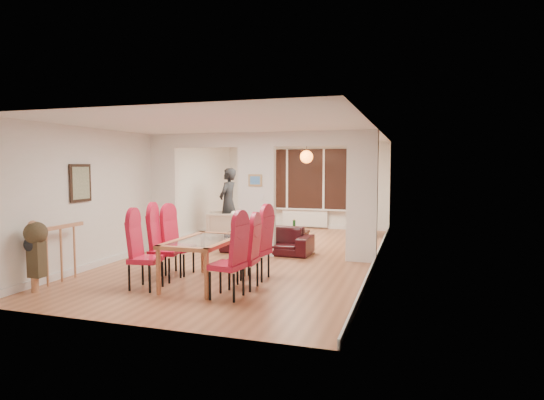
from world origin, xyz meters
The scene contains 24 objects.
floor centered at (0.00, 0.00, 0.00)m, with size 5.00×9.00×0.01m, color #A76643.
room_walls centered at (0.00, 0.00, 1.30)m, with size 5.00×9.00×2.60m, color silver, non-canonical shape.
divider_wall centered at (0.00, 0.00, 1.30)m, with size 5.00×0.18×2.60m, color white.
bay_window_blinds centered at (0.00, 4.44, 1.50)m, with size 3.00×0.08×1.80m, color black.
radiator centered at (0.00, 4.40, 0.30)m, with size 1.40×0.08×0.50m, color white.
pendant_light centered at (0.30, 3.30, 2.15)m, with size 0.36×0.36×0.36m, color orange.
stair_newel centered at (-2.25, -3.20, 0.55)m, with size 0.40×1.20×1.10m, color #B97B55, non-canonical shape.
wall_poster centered at (-2.47, -2.40, 1.60)m, with size 0.04×0.52×0.67m, color gray.
pillar_photo centered at (0.00, -0.10, 1.60)m, with size 0.30×0.03×0.25m, color #4C8CD8.
dining_table centered at (0.00, -2.52, 0.37)m, with size 0.88×1.57×0.74m, color #A25F3C, non-canonical shape.
dining_chair_la centered at (-0.75, -3.04, 0.55)m, with size 0.44×0.44×1.10m, color #AB112C, non-canonical shape.
dining_chair_lb centered at (-0.76, -2.45, 0.57)m, with size 0.45×0.45×1.13m, color #AB112C, non-canonical shape.
dining_chair_lc centered at (-0.73, -2.02, 0.54)m, with size 0.43×0.43×1.09m, color #AB112C, non-canonical shape.
dining_chair_ra centered at (0.63, -3.10, 0.56)m, with size 0.45×0.45×1.12m, color #AB112C, non-canonical shape.
dining_chair_rb centered at (0.68, -2.55, 0.52)m, with size 0.42×0.42×1.05m, color #AB112C, non-canonical shape.
dining_chair_rc centered at (0.65, -1.95, 0.56)m, with size 0.45×0.45×1.11m, color #AB112C, non-canonical shape.
sofa centered at (0.13, 0.30, 0.29)m, with size 1.97×0.77×0.57m, color black.
armchair centered at (-1.57, 1.77, 0.36)m, with size 0.79×0.77×0.72m, color beige.
person centered at (-1.57, 2.15, 0.92)m, with size 0.44×0.67×1.84m, color black.
television centered at (2.00, 3.38, 0.26)m, with size 0.12×0.89×0.52m, color black.
coffee_table centered at (0.11, 2.29, 0.11)m, with size 0.95×0.47×0.22m, color black, non-canonical shape.
bottle centered at (0.20, 2.34, 0.36)m, with size 0.07×0.07×0.29m, color #143F19.
bowl centered at (0.20, 2.31, 0.24)m, with size 0.22×0.22×0.05m, color black.
shoes centered at (-0.01, -0.33, 0.05)m, with size 0.24×0.26×0.10m, color black, non-canonical shape.
Camera 1 is at (3.20, -9.05, 1.91)m, focal length 30.00 mm.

